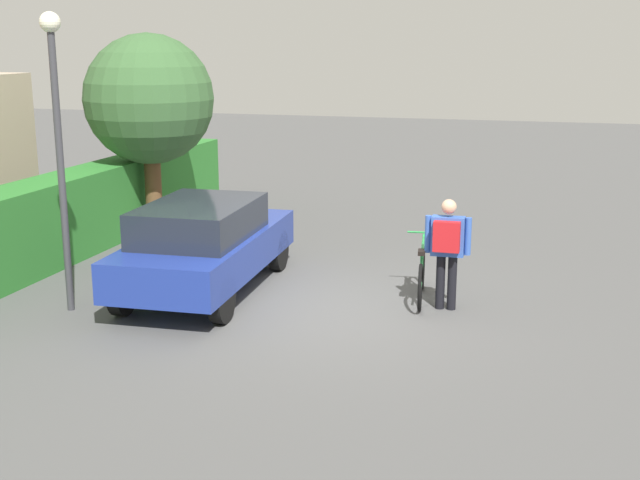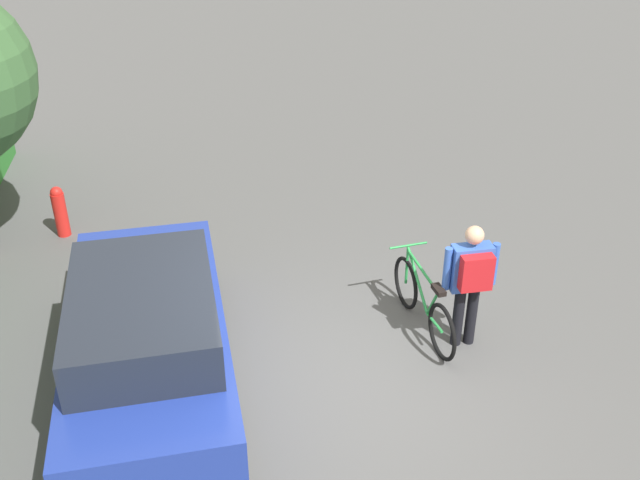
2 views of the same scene
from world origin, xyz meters
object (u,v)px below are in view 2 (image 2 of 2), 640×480
(person_rider, at_px, (471,277))
(parked_car_near, at_px, (147,332))
(fire_hydrant, at_px, (60,211))
(bicycle, at_px, (423,304))

(person_rider, bearing_deg, parked_car_near, 92.34)
(parked_car_near, bearing_deg, fire_hydrant, 21.34)
(person_rider, distance_m, fire_hydrant, 6.29)
(bicycle, bearing_deg, fire_hydrant, 55.63)
(bicycle, relative_size, person_rider, 1.10)
(parked_car_near, xyz_separation_m, bicycle, (0.52, -3.25, -0.38))
(fire_hydrant, bearing_deg, person_rider, -125.08)
(bicycle, xyz_separation_m, person_rider, (-0.37, -0.41, 0.59))
(bicycle, bearing_deg, person_rider, -132.35)
(person_rider, relative_size, fire_hydrant, 1.99)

